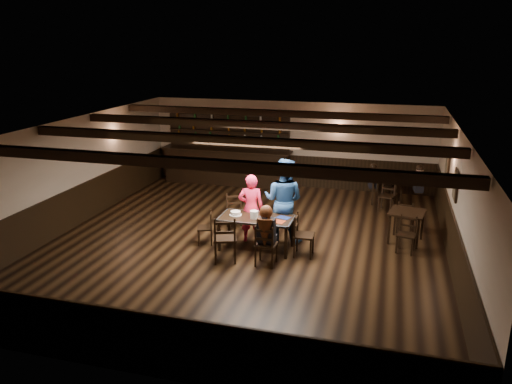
% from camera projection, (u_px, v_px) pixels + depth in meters
% --- Properties ---
extents(ground, '(10.00, 10.00, 0.00)m').
position_uv_depth(ground, '(246.00, 242.00, 11.62)').
color(ground, black).
rests_on(ground, ground).
extents(room_shell, '(9.02, 10.02, 2.71)m').
position_uv_depth(room_shell, '(246.00, 170.00, 11.14)').
color(room_shell, beige).
rests_on(room_shell, ground).
extents(dining_table, '(1.65, 0.84, 0.75)m').
position_uv_depth(dining_table, '(256.00, 220.00, 11.09)').
color(dining_table, black).
rests_on(dining_table, ground).
extents(chair_near_left, '(0.60, 0.59, 1.02)m').
position_uv_depth(chair_near_left, '(225.00, 236.00, 10.41)').
color(chair_near_left, black).
rests_on(chair_near_left, ground).
extents(chair_near_right, '(0.44, 0.42, 0.91)m').
position_uv_depth(chair_near_right, '(265.00, 242.00, 10.26)').
color(chair_near_right, black).
rests_on(chair_near_right, ground).
extents(chair_end_left, '(0.45, 0.46, 0.77)m').
position_uv_depth(chair_end_left, '(208.00, 225.00, 11.45)').
color(chair_end_left, black).
rests_on(chair_end_left, ground).
extents(chair_end_right, '(0.43, 0.45, 0.94)m').
position_uv_depth(chair_end_right, '(300.00, 232.00, 10.78)').
color(chair_end_right, black).
rests_on(chair_end_right, ground).
extents(chair_far_pushed, '(0.55, 0.54, 0.88)m').
position_uv_depth(chair_far_pushed, '(235.00, 208.00, 12.39)').
color(chair_far_pushed, black).
rests_on(chair_far_pushed, ground).
extents(woman_pink, '(0.65, 0.49, 1.61)m').
position_uv_depth(woman_pink, '(251.00, 208.00, 11.48)').
color(woman_pink, '#FF3B57').
rests_on(woman_pink, ground).
extents(man_blue, '(1.05, 0.87, 1.97)m').
position_uv_depth(man_blue, '(283.00, 200.00, 11.48)').
color(man_blue, navy).
rests_on(man_blue, ground).
extents(seated_person, '(0.36, 0.54, 0.88)m').
position_uv_depth(seated_person, '(266.00, 226.00, 10.21)').
color(seated_person, black).
rests_on(seated_person, ground).
extents(cake, '(0.28, 0.28, 0.09)m').
position_uv_depth(cake, '(236.00, 213.00, 11.19)').
color(cake, white).
rests_on(cake, dining_table).
extents(plate_stack_a, '(0.18, 0.18, 0.17)m').
position_uv_depth(plate_stack_a, '(254.00, 214.00, 10.98)').
color(plate_stack_a, white).
rests_on(plate_stack_a, dining_table).
extents(plate_stack_b, '(0.15, 0.15, 0.18)m').
position_uv_depth(plate_stack_b, '(268.00, 213.00, 11.04)').
color(plate_stack_b, white).
rests_on(plate_stack_b, dining_table).
extents(tea_light, '(0.05, 0.05, 0.06)m').
position_uv_depth(tea_light, '(257.00, 215.00, 11.14)').
color(tea_light, '#A5A8AD').
rests_on(tea_light, dining_table).
extents(salt_shaker, '(0.04, 0.04, 0.10)m').
position_uv_depth(salt_shaker, '(269.00, 218.00, 10.85)').
color(salt_shaker, silver).
rests_on(salt_shaker, dining_table).
extents(pepper_shaker, '(0.03, 0.03, 0.08)m').
position_uv_depth(pepper_shaker, '(275.00, 219.00, 10.84)').
color(pepper_shaker, '#A5A8AD').
rests_on(pepper_shaker, dining_table).
extents(drink_glass, '(0.07, 0.07, 0.12)m').
position_uv_depth(drink_glass, '(270.00, 214.00, 11.07)').
color(drink_glass, silver).
rests_on(drink_glass, dining_table).
extents(menu_red, '(0.38, 0.30, 0.00)m').
position_uv_depth(menu_red, '(277.00, 221.00, 10.81)').
color(menu_red, maroon).
rests_on(menu_red, dining_table).
extents(menu_blue, '(0.34, 0.28, 0.00)m').
position_uv_depth(menu_blue, '(284.00, 217.00, 11.04)').
color(menu_blue, navy).
rests_on(menu_blue, dining_table).
extents(bar_counter, '(4.26, 0.70, 2.20)m').
position_uv_depth(bar_counter, '(227.00, 161.00, 16.27)').
color(bar_counter, black).
rests_on(bar_counter, ground).
extents(back_table_a, '(0.90, 0.90, 0.75)m').
position_uv_depth(back_table_a, '(407.00, 216.00, 11.48)').
color(back_table_a, black).
rests_on(back_table_a, ground).
extents(back_table_b, '(0.95, 0.95, 0.75)m').
position_uv_depth(back_table_b, '(388.00, 182.00, 14.19)').
color(back_table_b, black).
rests_on(back_table_b, ground).
extents(bg_patron_left, '(0.26, 0.37, 0.70)m').
position_uv_depth(bg_patron_left, '(373.00, 175.00, 14.23)').
color(bg_patron_left, black).
rests_on(bg_patron_left, ground).
extents(bg_patron_right, '(0.28, 0.40, 0.76)m').
position_uv_depth(bg_patron_right, '(419.00, 178.00, 13.83)').
color(bg_patron_right, black).
rests_on(bg_patron_right, ground).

